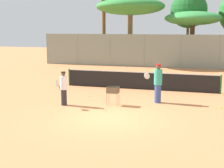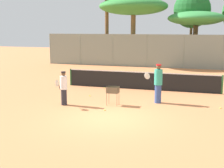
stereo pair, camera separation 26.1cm
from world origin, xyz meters
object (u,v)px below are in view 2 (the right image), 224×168
object	(u,v)px
player_white_outfit	(158,83)
parked_car	(136,57)
ball_cart	(113,91)
tennis_net	(141,80)
player_red_cap	(64,88)

from	to	relation	value
player_white_outfit	parked_car	xyz separation A→B (m)	(-4.84, 16.49, -0.34)
ball_cart	parked_car	bearing A→B (deg)	99.19
ball_cart	player_white_outfit	bearing A→B (deg)	28.31
player_white_outfit	tennis_net	bearing A→B (deg)	-60.14
tennis_net	player_red_cap	distance (m)	5.58
parked_car	player_red_cap	bearing A→B (deg)	-88.14
player_white_outfit	player_red_cap	xyz separation A→B (m)	(-4.24, -1.76, -0.15)
tennis_net	parked_car	world-z (taller)	parked_car
parked_car	tennis_net	bearing A→B (deg)	-75.95
player_white_outfit	ball_cart	bearing A→B (deg)	32.49
ball_cart	parked_car	xyz separation A→B (m)	(-2.84, 17.57, -0.01)
tennis_net	player_white_outfit	size ratio (longest dim) A/B	4.84
tennis_net	player_red_cap	bearing A→B (deg)	-119.66
ball_cart	tennis_net	bearing A→B (deg)	83.00
tennis_net	parked_car	xyz separation A→B (m)	(-3.35, 13.40, 0.10)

